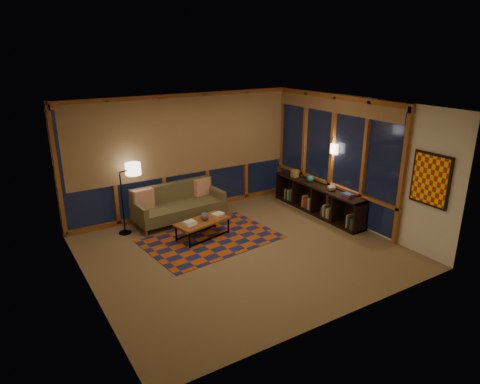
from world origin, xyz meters
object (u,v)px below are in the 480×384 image
sofa (179,204)px  coffee_table (203,229)px  floor_lamp (122,200)px  bookshelf (317,199)px

sofa → coffee_table: bearing=-91.3°
floor_lamp → coffee_table: bearing=-59.4°
sofa → floor_lamp: floor_lamp is taller
sofa → bookshelf: sofa is taller
coffee_table → bookshelf: bookshelf is taller
floor_lamp → sofa: bearing=-20.2°
sofa → bookshelf: (2.89, -1.22, -0.06)m
floor_lamp → bookshelf: (4.12, -1.22, -0.38)m
sofa → floor_lamp: 1.27m
sofa → floor_lamp: size_ratio=1.36×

